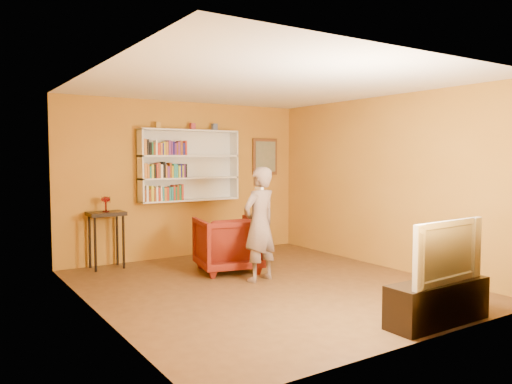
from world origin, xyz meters
TOP-DOWN VIEW (x-y plane):
  - room_shell at (0.00, 0.00)m, footprint 5.30×5.80m
  - bookshelf at (0.00, 2.41)m, footprint 1.80×0.29m
  - books_row_lower at (-0.51, 2.30)m, footprint 0.68×0.19m
  - books_row_middle at (-0.49, 2.30)m, footprint 0.75×0.19m
  - books_row_upper at (-0.48, 2.30)m, footprint 0.76×0.19m
  - ornament_left at (-0.57, 2.35)m, footprint 0.08×0.08m
  - ornament_centre at (0.06, 2.35)m, footprint 0.08×0.08m
  - ornament_right at (0.49, 2.35)m, footprint 0.09×0.09m
  - framed_painting at (1.65, 2.46)m, footprint 0.55×0.05m
  - console_table at (-1.49, 2.25)m, footprint 0.54×0.42m
  - ruby_lustre at (-1.49, 2.25)m, footprint 0.15×0.15m
  - armchair at (-0.00, 1.04)m, footprint 1.07×1.09m
  - person at (0.08, 0.28)m, footprint 0.66×0.51m
  - game_remote at (-0.10, 0.02)m, footprint 0.04×0.15m
  - tv_cabinet at (0.64, -2.25)m, footprint 1.26×0.38m
  - television at (0.64, -2.25)m, footprint 1.13×0.21m

SIDE VIEW (x-z plane):
  - tv_cabinet at x=0.64m, z-range 0.00..0.45m
  - armchair at x=0.00m, z-range 0.00..0.84m
  - console_table at x=-1.49m, z-range 0.29..1.18m
  - television at x=0.64m, z-range 0.45..1.10m
  - person at x=0.08m, z-range 0.00..1.60m
  - room_shell at x=0.00m, z-range -0.42..2.46m
  - ruby_lustre at x=-1.49m, z-range 0.94..1.18m
  - books_row_lower at x=-0.51m, z-range 1.00..1.27m
  - game_remote at x=-0.10m, z-range 1.31..1.34m
  - books_row_middle at x=-0.49m, z-range 1.37..1.64m
  - bookshelf at x=0.00m, z-range 0.98..2.21m
  - framed_painting at x=1.65m, z-range 1.40..2.10m
  - books_row_upper at x=-0.48m, z-range 1.76..2.02m
  - ornament_left at x=-0.57m, z-range 2.21..2.32m
  - ornament_centre at x=0.06m, z-range 2.21..2.33m
  - ornament_right at x=0.49m, z-range 2.21..2.33m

